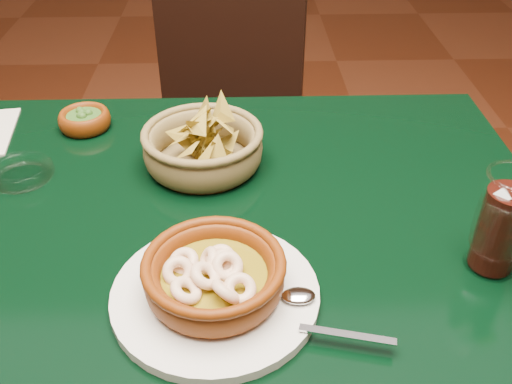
{
  "coord_description": "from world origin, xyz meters",
  "views": [
    {
      "loc": [
        0.12,
        -0.68,
        1.29
      ],
      "look_at": [
        0.14,
        -0.02,
        0.81
      ],
      "focal_mm": 40.0,
      "sensor_mm": 36.0,
      "label": 1
    }
  ],
  "objects_px": {
    "dining_chair": "(220,122)",
    "shrimp_plate": "(215,280)",
    "dining_table": "(169,266)",
    "cola_drink": "(502,224)",
    "chip_basket": "(203,146)"
  },
  "relations": [
    {
      "from": "dining_chair",
      "to": "shrimp_plate",
      "type": "relative_size",
      "value": 2.76
    },
    {
      "from": "dining_chair",
      "to": "dining_table",
      "type": "bearing_deg",
      "value": -95.0
    },
    {
      "from": "dining_table",
      "to": "shrimp_plate",
      "type": "bearing_deg",
      "value": -63.32
    },
    {
      "from": "shrimp_plate",
      "to": "cola_drink",
      "type": "bearing_deg",
      "value": 7.72
    },
    {
      "from": "dining_table",
      "to": "chip_basket",
      "type": "relative_size",
      "value": 5.1
    },
    {
      "from": "dining_chair",
      "to": "cola_drink",
      "type": "bearing_deg",
      "value": -64.55
    },
    {
      "from": "dining_table",
      "to": "dining_chair",
      "type": "distance_m",
      "value": 0.72
    },
    {
      "from": "chip_basket",
      "to": "shrimp_plate",
      "type": "bearing_deg",
      "value": -84.86
    },
    {
      "from": "dining_chair",
      "to": "chip_basket",
      "type": "bearing_deg",
      "value": -90.62
    },
    {
      "from": "chip_basket",
      "to": "cola_drink",
      "type": "distance_m",
      "value": 0.48
    },
    {
      "from": "dining_table",
      "to": "chip_basket",
      "type": "xyz_separation_m",
      "value": [
        0.06,
        0.15,
        0.14
      ]
    },
    {
      "from": "dining_chair",
      "to": "chip_basket",
      "type": "relative_size",
      "value": 4.02
    },
    {
      "from": "shrimp_plate",
      "to": "dining_chair",
      "type": "bearing_deg",
      "value": 91.44
    },
    {
      "from": "dining_chair",
      "to": "chip_basket",
      "type": "distance_m",
      "value": 0.62
    },
    {
      "from": "dining_chair",
      "to": "chip_basket",
      "type": "height_order",
      "value": "dining_chair"
    }
  ]
}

